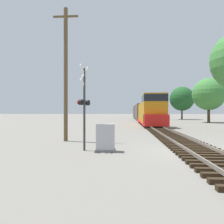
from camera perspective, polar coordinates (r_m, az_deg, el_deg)
name	(u,v)px	position (r m, az deg, el deg)	size (l,w,h in m)	color
ground_plane	(197,152)	(12.36, 21.35, -9.71)	(400.00, 400.00, 0.00)	slate
rail_track_bed	(197,149)	(12.34, 21.35, -9.09)	(2.60, 160.00, 0.31)	black
freight_train	(142,112)	(52.63, 7.84, -0.02)	(3.05, 52.76, 4.50)	#B77A14
crossing_signal_near	(84,104)	(11.90, -7.34, 2.14)	(0.58, 1.00, 4.60)	#333333
relay_cabinet	(105,138)	(11.60, -1.72, -6.78)	(1.04, 0.66, 1.45)	slate
utility_pole	(66,73)	(16.16, -12.00, 10.02)	(1.80, 0.28, 9.51)	brown
tree_mid_background	(209,94)	(46.33, 23.94, 4.26)	(6.20, 6.20, 8.61)	#473521
tree_deep_background	(182,99)	(62.59, 17.80, 3.32)	(6.60, 6.60, 8.97)	#473521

